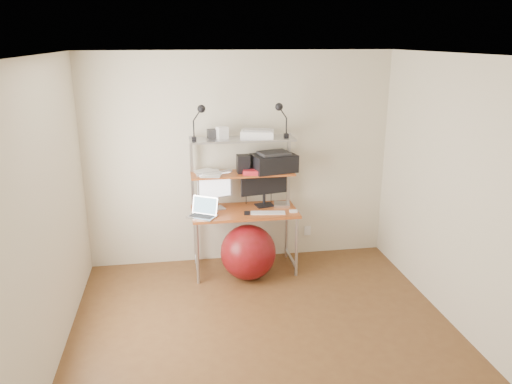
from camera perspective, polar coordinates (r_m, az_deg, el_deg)
room at (r=4.20m, az=1.35°, el=-1.96°), size 3.60×3.60×3.60m
computer_desk at (r=5.70m, az=-1.44°, el=0.15°), size 1.20×0.60×1.57m
wall_outlet at (r=6.34m, az=5.90°, el=-4.42°), size 0.08×0.01×0.12m
monitor_silver at (r=5.71m, az=-4.71°, el=0.51°), size 0.41×0.20×0.47m
monitor_black at (r=5.79m, az=0.94°, el=1.10°), size 0.56×0.19×0.56m
laptop at (r=5.54m, az=-6.03°, el=-2.31°), size 0.38×0.36×0.27m
keyboard at (r=5.61m, az=1.36°, el=-2.38°), size 0.40×0.16×0.01m
mouse at (r=5.66m, az=4.30°, el=-2.20°), size 0.09×0.06×0.02m
mac_mini at (r=5.86m, az=2.96°, el=-1.43°), size 0.21×0.21×0.03m
phone at (r=5.60m, az=-1.03°, el=-2.42°), size 0.08×0.13×0.01m
printer at (r=5.74m, az=2.02°, el=3.42°), size 0.55×0.43×0.23m
nas_cube at (r=5.69m, az=-1.48°, el=3.23°), size 0.14×0.14×0.20m
red_box at (r=5.63m, az=-0.52°, el=2.27°), size 0.21×0.16×0.05m
scanner at (r=5.64m, az=0.16°, el=6.68°), size 0.41×0.31×0.10m
box_white at (r=5.58m, az=-3.89°, el=6.75°), size 0.14×0.13×0.14m
box_grey at (r=5.62m, az=-5.01°, el=6.64°), size 0.12×0.12×0.10m
clip_lamp_left at (r=5.44m, az=-6.44°, el=8.76°), size 0.16×0.09×0.40m
clip_lamp_right at (r=5.58m, az=2.82°, el=9.06°), size 0.16×0.09×0.39m
exercise_ball at (r=5.67m, az=-0.90°, el=-6.89°), size 0.63×0.63×0.63m
paper_stack at (r=5.67m, az=-5.39°, el=2.19°), size 0.33×0.40×0.03m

